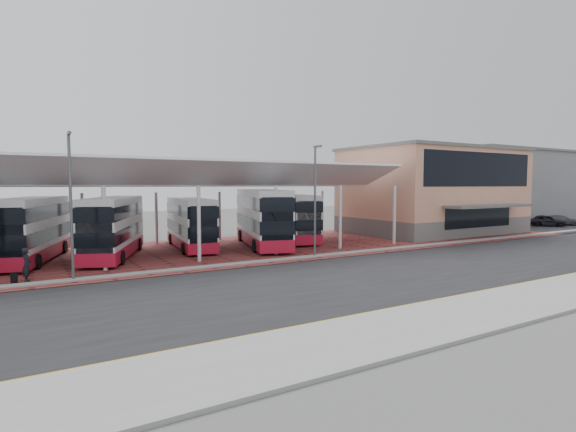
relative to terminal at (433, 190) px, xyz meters
name	(u,v)px	position (x,y,z in m)	size (l,w,h in m)	color
ground	(347,275)	(-23.00, -13.92, -4.66)	(140.00, 140.00, 0.00)	#4D504B
road	(358,277)	(-23.00, -14.92, -4.65)	(120.00, 14.00, 0.02)	black
forecourt	(271,246)	(-21.00, -0.92, -4.63)	(72.00, 16.00, 0.06)	brown
sidewalk	(483,310)	(-23.00, -22.92, -4.59)	(120.00, 4.00, 0.14)	gray
north_kerb	(292,259)	(-23.00, -7.72, -4.59)	(120.00, 0.80, 0.14)	gray
carpark_surface	(569,226)	(21.00, -3.92, -4.62)	(22.00, 10.00, 0.08)	black
yellow_line_near	(444,301)	(-23.00, -20.92, -4.63)	(120.00, 0.12, 0.01)	#BB8B0C
yellow_line_far	(438,299)	(-23.00, -20.62, -4.63)	(120.00, 0.12, 0.01)	#BB8B0C
canopy	(174,178)	(-29.00, 0.01, 1.14)	(37.00, 11.63, 7.07)	silver
terminal	(433,190)	(0.00, 0.00, 0.00)	(18.40, 14.40, 9.25)	#605E5B
warehouse	(491,185)	(25.00, 10.08, 0.50)	(30.50, 20.50, 10.25)	slate
lamp_west	(71,202)	(-37.00, -7.65, -0.30)	(0.16, 0.90, 8.07)	#535559
lamp_east	(315,197)	(-21.00, -7.65, -0.30)	(0.16, 0.90, 8.07)	#535559
bus_1	(32,230)	(-38.71, 0.60, -2.44)	(5.46, 10.80, 4.35)	silver
bus_2	(114,228)	(-33.65, -0.55, -2.45)	(6.15, 10.62, 4.32)	silver
bus_3	(190,223)	(-27.40, 1.14, -2.56)	(3.60, 10.18, 4.11)	silver
bus_4	(262,218)	(-21.68, -0.68, -2.22)	(5.85, 11.92, 4.79)	silver
bus_5	(290,218)	(-17.59, 1.47, -2.46)	(4.70, 10.71, 4.30)	silver
pedestrian	(27,265)	(-39.17, -6.90, -3.67)	(0.68, 0.44, 1.85)	black
suitcase	(14,278)	(-39.77, -6.92, -4.31)	(0.34, 0.24, 0.58)	black
carpark_car_a	(547,221)	(17.24, -3.14, -3.86)	(1.70, 4.22, 1.44)	black
carpark_car_b	(561,220)	(20.33, -3.29, -3.94)	(1.79, 4.41, 1.28)	#414348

